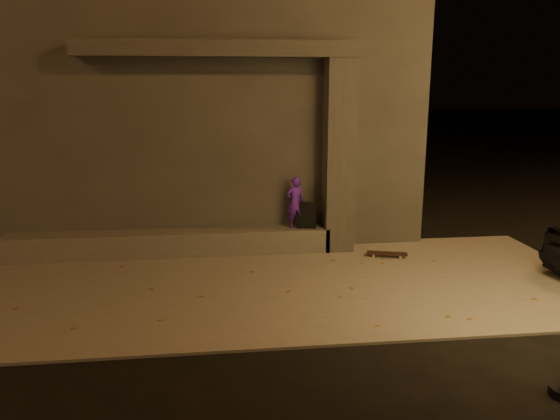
{
  "coord_description": "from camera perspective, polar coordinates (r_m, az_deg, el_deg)",
  "views": [
    {
      "loc": [
        -0.64,
        -6.26,
        3.19
      ],
      "look_at": [
        0.37,
        2.0,
        1.25
      ],
      "focal_mm": 35.0,
      "sensor_mm": 36.0,
      "label": 1
    }
  ],
  "objects": [
    {
      "name": "ground",
      "position": [
        7.05,
        -1.02,
        -13.76
      ],
      "size": [
        120.0,
        120.0,
        0.0
      ],
      "primitive_type": "plane",
      "color": "black",
      "rests_on": "ground"
    },
    {
      "name": "sidewalk",
      "position": [
        8.87,
        -2.37,
        -7.84
      ],
      "size": [
        11.0,
        4.4,
        0.04
      ],
      "primitive_type": "cube",
      "color": "slate",
      "rests_on": "ground"
    },
    {
      "name": "building",
      "position": [
        12.77,
        -8.7,
        10.34
      ],
      "size": [
        9.0,
        5.1,
        5.22
      ],
      "color": "#3A3734",
      "rests_on": "ground"
    },
    {
      "name": "ledge",
      "position": [
        10.46,
        -11.4,
        -3.39
      ],
      "size": [
        6.0,
        0.55,
        0.45
      ],
      "primitive_type": "cube",
      "color": "#52504B",
      "rests_on": "sidewalk"
    },
    {
      "name": "column",
      "position": [
        10.37,
        6.18,
        5.55
      ],
      "size": [
        0.55,
        0.55,
        3.6
      ],
      "primitive_type": "cube",
      "color": "#3A3734",
      "rests_on": "sidewalk"
    },
    {
      "name": "canopy",
      "position": [
        10.08,
        -6.4,
        16.38
      ],
      "size": [
        5.0,
        0.7,
        0.28
      ],
      "primitive_type": "cube",
      "color": "#3A3734",
      "rests_on": "column"
    },
    {
      "name": "skateboarder",
      "position": [
        10.36,
        1.61,
        0.8
      ],
      "size": [
        0.4,
        0.3,
        0.98
      ],
      "primitive_type": "imported",
      "rotation": [
        0.0,
        0.0,
        3.35
      ],
      "color": "#511CB9",
      "rests_on": "ledge"
    },
    {
      "name": "backpack",
      "position": [
        10.47,
        2.83,
        -0.85
      ],
      "size": [
        0.41,
        0.31,
        0.52
      ],
      "rotation": [
        0.0,
        0.0,
        -0.21
      ],
      "color": "black",
      "rests_on": "ledge"
    },
    {
      "name": "skateboard",
      "position": [
        10.34,
        11.11,
        -4.49
      ],
      "size": [
        0.76,
        0.39,
        0.08
      ],
      "rotation": [
        0.0,
        0.0,
        -0.29
      ],
      "color": "black",
      "rests_on": "sidewalk"
    }
  ]
}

